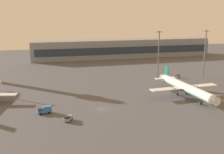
{
  "coord_description": "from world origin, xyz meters",
  "views": [
    {
      "loc": [
        -23.5,
        -110.35,
        40.79
      ],
      "look_at": [
        14.83,
        40.71,
        4.0
      ],
      "focal_mm": 44.3,
      "sensor_mm": 36.0,
      "label": 1
    }
  ],
  "objects_px": {
    "airplane_taxiway_distant": "(185,87)",
    "pushback_tug": "(178,76)",
    "catering_truck": "(45,110)",
    "apron_light_central": "(205,51)",
    "baggage_tractor": "(68,118)",
    "apron_light_east": "(159,52)"
  },
  "relations": [
    {
      "from": "baggage_tractor",
      "to": "apron_light_east",
      "type": "xyz_separation_m",
      "value": [
        60.57,
        55.15,
        15.6
      ]
    },
    {
      "from": "airplane_taxiway_distant",
      "to": "apron_light_central",
      "type": "bearing_deg",
      "value": -137.11
    },
    {
      "from": "catering_truck",
      "to": "apron_light_central",
      "type": "xyz_separation_m",
      "value": [
        98.83,
        40.93,
        15.33
      ]
    },
    {
      "from": "apron_light_central",
      "to": "apron_light_east",
      "type": "xyz_separation_m",
      "value": [
        -29.59,
        3.6,
        -0.13
      ]
    },
    {
      "from": "airplane_taxiway_distant",
      "to": "apron_light_east",
      "type": "bearing_deg",
      "value": -96.52
    },
    {
      "from": "baggage_tractor",
      "to": "apron_light_central",
      "type": "relative_size",
      "value": 0.15
    },
    {
      "from": "apron_light_central",
      "to": "catering_truck",
      "type": "bearing_deg",
      "value": -157.51
    },
    {
      "from": "airplane_taxiway_distant",
      "to": "catering_truck",
      "type": "relative_size",
      "value": 7.92
    },
    {
      "from": "catering_truck",
      "to": "apron_light_central",
      "type": "relative_size",
      "value": 0.2
    },
    {
      "from": "baggage_tractor",
      "to": "apron_light_east",
      "type": "bearing_deg",
      "value": -112.6
    },
    {
      "from": "airplane_taxiway_distant",
      "to": "apron_light_central",
      "type": "height_order",
      "value": "apron_light_central"
    },
    {
      "from": "airplane_taxiway_distant",
      "to": "catering_truck",
      "type": "distance_m",
      "value": 68.1
    },
    {
      "from": "catering_truck",
      "to": "baggage_tractor",
      "type": "bearing_deg",
      "value": -148.19
    },
    {
      "from": "airplane_taxiway_distant",
      "to": "apron_light_east",
      "type": "xyz_separation_m",
      "value": [
        1.63,
        36.95,
        12.25
      ]
    },
    {
      "from": "apron_light_central",
      "to": "airplane_taxiway_distant",
      "type": "bearing_deg",
      "value": -133.11
    },
    {
      "from": "pushback_tug",
      "to": "catering_truck",
      "type": "relative_size",
      "value": 0.6
    },
    {
      "from": "baggage_tractor",
      "to": "catering_truck",
      "type": "bearing_deg",
      "value": -25.72
    },
    {
      "from": "pushback_tug",
      "to": "catering_truck",
      "type": "xyz_separation_m",
      "value": [
        -83.45,
        -44.66,
        0.51
      ]
    },
    {
      "from": "catering_truck",
      "to": "apron_light_east",
      "type": "relative_size",
      "value": 0.2
    },
    {
      "from": "catering_truck",
      "to": "baggage_tractor",
      "type": "relative_size",
      "value": 1.29
    },
    {
      "from": "pushback_tug",
      "to": "airplane_taxiway_distant",
      "type": "bearing_deg",
      "value": 31.3
    },
    {
      "from": "airplane_taxiway_distant",
      "to": "pushback_tug",
      "type": "height_order",
      "value": "airplane_taxiway_distant"
    }
  ]
}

